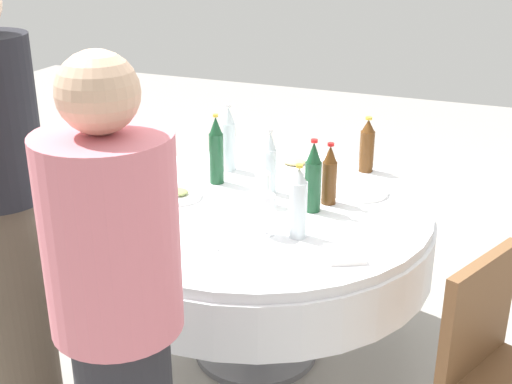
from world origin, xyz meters
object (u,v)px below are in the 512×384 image
(wine_glass_north, at_px, (263,183))
(chair_west, at_px, (501,366))
(person_east, at_px, (120,338))
(bottle_dark_green_west, at_px, (313,178))
(plate_south, at_px, (178,195))
(plate_near, at_px, (295,165))
(person_far, at_px, (1,202))
(bottle_clear_east, at_px, (270,164))
(bottle_brown_outer, at_px, (367,146))
(bottle_clear_north, at_px, (229,140))
(wine_glass_right, at_px, (267,207))
(bottle_brown_inner, at_px, (329,176))
(bottle_dark_green_right, at_px, (216,151))
(bottle_clear_far, at_px, (299,204))
(plate_left, at_px, (361,191))
(dining_table, at_px, (256,235))

(wine_glass_north, relative_size, chair_west, 0.16)
(wine_glass_north, height_order, person_east, person_east)
(bottle_dark_green_west, bearing_deg, person_east, 82.52)
(plate_south, distance_m, person_east, 1.17)
(person_east, distance_m, chair_west, 1.22)
(bottle_dark_green_west, bearing_deg, chair_west, 149.21)
(plate_near, height_order, person_far, person_far)
(bottle_clear_east, distance_m, chair_west, 1.23)
(bottle_dark_green_west, xyz_separation_m, plate_south, (0.58, 0.09, -0.13))
(bottle_brown_outer, height_order, person_east, person_east)
(bottle_clear_north, relative_size, person_east, 0.20)
(bottle_clear_east, xyz_separation_m, chair_west, (-1.02, 0.59, -0.36))
(wine_glass_right, bearing_deg, plate_south, -21.87)
(wine_glass_north, bearing_deg, plate_near, -86.99)
(bottle_brown_inner, height_order, wine_glass_north, bottle_brown_inner)
(bottle_clear_north, distance_m, person_far, 1.10)
(bottle_brown_inner, bearing_deg, bottle_dark_green_right, -3.86)
(bottle_clear_far, distance_m, plate_near, 0.77)
(bottle_dark_green_west, height_order, wine_glass_right, bottle_dark_green_west)
(plate_left, bearing_deg, bottle_dark_green_west, 61.33)
(dining_table, bearing_deg, plate_near, -90.23)
(person_far, bearing_deg, bottle_clear_far, -108.48)
(wine_glass_right, distance_m, person_east, 0.90)
(bottle_clear_east, xyz_separation_m, bottle_clear_north, (0.28, -0.19, 0.02))
(wine_glass_north, relative_size, plate_south, 0.69)
(wine_glass_north, relative_size, plate_near, 0.59)
(wine_glass_north, height_order, plate_left, wine_glass_north)
(person_east, bearing_deg, wine_glass_north, -91.37)
(wine_glass_right, distance_m, plate_left, 0.60)
(bottle_clear_far, relative_size, bottle_brown_inner, 1.09)
(bottle_clear_east, distance_m, person_east, 1.29)
(plate_south, height_order, plate_left, plate_south)
(bottle_clear_far, xyz_separation_m, bottle_dark_green_right, (0.52, -0.39, 0.01))
(dining_table, relative_size, chair_west, 1.71)
(bottle_clear_east, bearing_deg, dining_table, 86.66)
(person_far, bearing_deg, plate_near, -74.52)
(bottle_brown_outer, height_order, plate_left, bottle_brown_outer)
(wine_glass_north, xyz_separation_m, wine_glass_right, (-0.12, 0.26, 0.02))
(bottle_brown_outer, distance_m, chair_west, 1.28)
(plate_near, relative_size, person_far, 0.14)
(bottle_clear_far, height_order, plate_south, bottle_clear_far)
(plate_left, height_order, chair_west, chair_west)
(dining_table, distance_m, wine_glass_right, 0.39)
(plate_near, bearing_deg, bottle_clear_east, 91.01)
(bottle_brown_inner, relative_size, person_east, 0.17)
(bottle_clear_north, height_order, bottle_dark_green_west, bottle_clear_north)
(bottle_clear_east, distance_m, plate_south, 0.42)
(bottle_clear_north, distance_m, chair_west, 1.57)
(wine_glass_right, relative_size, chair_west, 0.19)
(bottle_brown_outer, xyz_separation_m, plate_near, (0.33, 0.07, -0.11))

